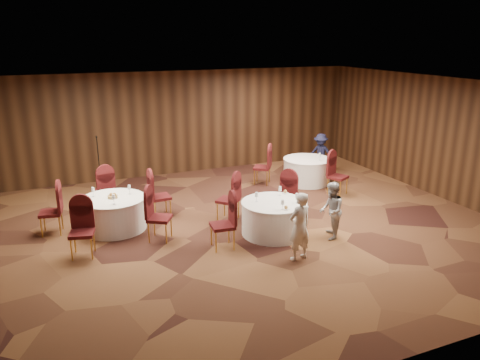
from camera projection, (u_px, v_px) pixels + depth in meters
name	position (u px, v px, depth m)	size (l,w,h in m)	color
ground	(235.00, 230.00, 10.61)	(12.00, 12.00, 0.00)	black
room_shell	(235.00, 145.00, 10.03)	(12.00, 12.00, 12.00)	silver
table_main	(274.00, 218.00, 10.30)	(1.44, 1.44, 0.74)	white
table_left	(114.00, 213.00, 10.56)	(1.44, 1.44, 0.74)	white
table_right	(307.00, 171.00, 13.89)	(1.41, 1.41, 0.74)	white
chairs_main	(249.00, 206.00, 10.66)	(2.89, 2.05, 1.00)	#400C13
chairs_left	(112.00, 209.00, 10.48)	(3.04, 3.12, 1.00)	#400C13
chairs_right	(299.00, 172.00, 13.32)	(2.22, 2.39, 1.00)	#400C13
tabletop_main	(285.00, 198.00, 10.18)	(1.04, 1.08, 0.22)	silver
tabletop_left	(112.00, 195.00, 10.43)	(0.86, 0.76, 0.22)	silver
tabletop_right	(320.00, 155.00, 13.56)	(0.08, 0.08, 0.22)	silver
mic_stand	(100.00, 179.00, 12.71)	(0.24, 0.24, 1.67)	black
woman_a	(299.00, 227.00, 9.02)	(0.50, 0.33, 1.38)	white
woman_b	(331.00, 211.00, 10.01)	(0.61, 0.48, 1.26)	#A2A1A6
man_c	(320.00, 154.00, 14.79)	(0.82, 0.47, 1.28)	black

